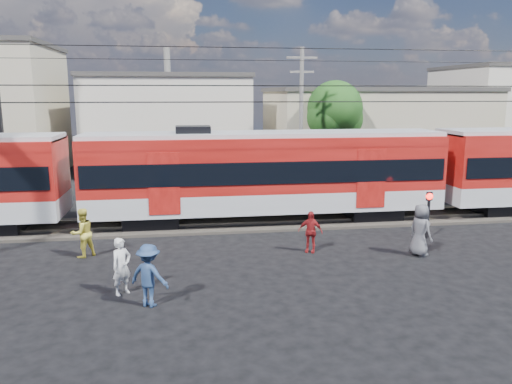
# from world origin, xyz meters

# --- Properties ---
(ground) EXTENTS (120.00, 120.00, 0.00)m
(ground) POSITION_xyz_m (0.00, 0.00, 0.00)
(ground) COLOR black
(ground) RESTS_ON ground
(track_bed) EXTENTS (70.00, 3.40, 0.12)m
(track_bed) POSITION_xyz_m (0.00, 8.00, 0.06)
(track_bed) COLOR #2D2823
(track_bed) RESTS_ON ground
(rail_near) EXTENTS (70.00, 0.12, 0.12)m
(rail_near) POSITION_xyz_m (0.00, 7.25, 0.18)
(rail_near) COLOR #59544C
(rail_near) RESTS_ON track_bed
(rail_far) EXTENTS (70.00, 0.12, 0.12)m
(rail_far) POSITION_xyz_m (0.00, 8.75, 0.18)
(rail_far) COLOR #59544C
(rail_far) RESTS_ON track_bed
(commuter_train) EXTENTS (50.30, 3.08, 4.17)m
(commuter_train) POSITION_xyz_m (2.89, 8.00, 2.40)
(commuter_train) COLOR black
(commuter_train) RESTS_ON ground
(building_midwest) EXTENTS (12.24, 12.24, 7.30)m
(building_midwest) POSITION_xyz_m (-2.00, 27.00, 3.66)
(building_midwest) COLOR beige
(building_midwest) RESTS_ON ground
(building_mideast) EXTENTS (16.32, 10.20, 6.30)m
(building_mideast) POSITION_xyz_m (14.00, 24.00, 3.16)
(building_mideast) COLOR tan
(building_mideast) RESTS_ON ground
(building_east) EXTENTS (10.20, 10.20, 8.30)m
(building_east) POSITION_xyz_m (28.00, 28.00, 4.16)
(building_east) COLOR beige
(building_east) RESTS_ON ground
(utility_pole_mid) EXTENTS (1.80, 0.24, 8.50)m
(utility_pole_mid) POSITION_xyz_m (6.00, 15.00, 4.53)
(utility_pole_mid) COLOR slate
(utility_pole_mid) RESTS_ON ground
(tree_near) EXTENTS (3.82, 3.64, 6.72)m
(tree_near) POSITION_xyz_m (9.19, 18.09, 4.66)
(tree_near) COLOR #382619
(tree_near) RESTS_ON ground
(pedestrian_a) EXTENTS (0.74, 0.72, 1.72)m
(pedestrian_a) POSITION_xyz_m (-2.88, 0.37, 0.86)
(pedestrian_a) COLOR silver
(pedestrian_a) RESTS_ON ground
(pedestrian_b) EXTENTS (1.11, 1.08, 1.80)m
(pedestrian_b) POSITION_xyz_m (-4.68, 4.11, 0.90)
(pedestrian_b) COLOR gold
(pedestrian_b) RESTS_ON ground
(pedestrian_c) EXTENTS (1.34, 1.15, 1.79)m
(pedestrian_c) POSITION_xyz_m (-2.03, -0.62, 0.90)
(pedestrian_c) COLOR navy
(pedestrian_c) RESTS_ON ground
(pedestrian_d) EXTENTS (1.00, 0.74, 1.58)m
(pedestrian_d) POSITION_xyz_m (3.65, 3.44, 0.79)
(pedestrian_d) COLOR maroon
(pedestrian_d) RESTS_ON ground
(pedestrian_e) EXTENTS (0.92, 1.10, 1.93)m
(pedestrian_e) POSITION_xyz_m (7.53, 2.47, 0.97)
(pedestrian_e) COLOR #55555B
(pedestrian_e) RESTS_ON ground
(crossing_signal) EXTENTS (0.28, 0.28, 1.95)m
(crossing_signal) POSITION_xyz_m (8.86, 4.48, 1.35)
(crossing_signal) COLOR black
(crossing_signal) RESTS_ON ground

